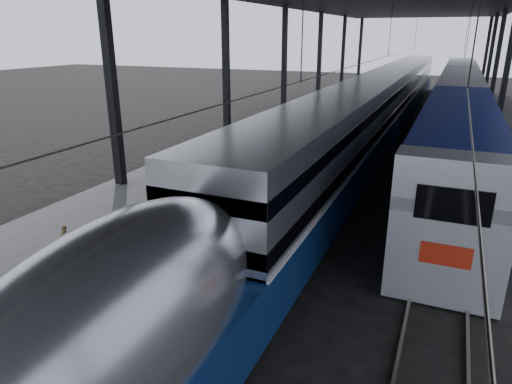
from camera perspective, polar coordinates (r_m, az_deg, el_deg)
The scene contains 7 objects.
ground at distance 13.61m, azimuth -10.14°, elevation -11.95°, with size 160.00×160.00×0.00m, color black.
platform at distance 31.97m, azimuth 4.22°, elevation 7.41°, with size 6.00×80.00×1.00m, color #4C4C4F.
yellow_strip at distance 31.09m, azimuth 9.17°, elevation 7.84°, with size 0.30×80.00×0.01m, color yellow.
rails at distance 30.47m, azimuth 18.61°, elevation 5.07°, with size 6.52×80.00×0.16m.
tgv_train at distance 33.21m, azimuth 15.12°, elevation 9.96°, with size 3.05×65.20×4.37m.
second_train at distance 39.14m, azimuth 23.94°, elevation 10.36°, with size 2.99×56.05×4.11m.
child at distance 14.13m, azimuth -22.64°, elevation -5.50°, with size 0.31×0.20×0.85m, color #55371C.
Camera 1 is at (6.68, -9.61, 6.96)m, focal length 32.00 mm.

